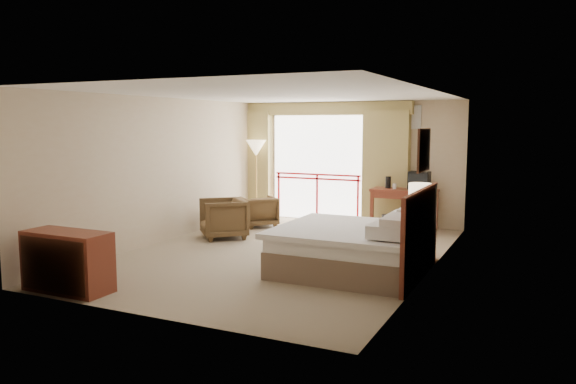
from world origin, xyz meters
The scene contains 29 objects.
floor centered at (0.00, 0.00, 0.00)m, with size 7.00×7.00×0.00m, color gray.
ceiling centered at (0.00, 0.00, 2.70)m, with size 7.00×7.00×0.00m, color white.
wall_back centered at (0.00, 3.50, 1.35)m, with size 5.00×5.00×0.00m, color #C6AF8C.
wall_front centered at (0.00, -3.50, 1.35)m, with size 5.00×5.00×0.00m, color #C6AF8C.
wall_left centered at (-2.50, 0.00, 1.35)m, with size 7.00×7.00×0.00m, color #C6AF8C.
wall_right centered at (2.50, 0.00, 1.35)m, with size 7.00×7.00×0.00m, color #C6AF8C.
balcony_door centered at (-0.80, 3.48, 1.20)m, with size 2.40×2.40×0.00m, color white.
balcony_railing centered at (-0.80, 3.46, 0.81)m, with size 2.09×0.03×1.02m.
curtain_left centered at (-2.45, 3.35, 1.25)m, with size 1.00×0.26×2.50m, color #99874E.
curtain_right centered at (0.85, 3.35, 1.25)m, with size 1.00×0.26×2.50m, color #99874E.
valance centered at (-0.80, 3.38, 2.55)m, with size 4.40×0.22×0.28m, color #99874E.
hvac_vent centered at (1.30, 3.47, 2.35)m, with size 0.50×0.04×0.50m, color silver.
bed centered at (1.50, -0.60, 0.38)m, with size 2.13×2.06×0.97m.
headboard centered at (2.46, -0.60, 0.65)m, with size 0.06×2.10×1.30m, color #5D2116.
framed_art centered at (2.47, -0.60, 1.85)m, with size 0.04×0.72×0.60m.
nightstand centered at (2.17, 0.58, 0.29)m, with size 0.41×0.49×0.59m, color #5D2116.
table_lamp centered at (2.17, 0.63, 1.09)m, with size 0.36×0.36×0.64m.
phone centered at (2.12, 0.43, 0.62)m, with size 0.16×0.13×0.07m, color black.
desk centered at (1.35, 3.07, 0.68)m, with size 1.33×0.64×0.87m.
tv centered at (1.65, 3.00, 1.05)m, with size 0.42×0.33×0.38m.
coffee_maker centered at (1.00, 3.01, 0.99)m, with size 0.12×0.12×0.25m, color black.
cup centered at (1.15, 2.96, 0.92)m, with size 0.08×0.08×0.11m, color white.
wastebasket centered at (1.06, 2.85, 0.16)m, with size 0.26×0.26×0.33m, color black.
armchair_far centered at (-1.60, 2.10, 0.00)m, with size 0.70×0.72×0.65m, color #47321C.
armchair_near centered at (-1.63, 0.71, 0.00)m, with size 0.83×0.85×0.77m, color #47321C.
side_table centered at (-1.90, 1.44, 0.41)m, with size 0.55×0.55×0.60m.
book centered at (-1.90, 1.44, 0.60)m, with size 0.16×0.21×0.02m, color white.
floor_lamp centered at (-2.19, 3.07, 1.58)m, with size 0.47×0.47×1.84m.
dresser centered at (-1.64, -3.16, 0.40)m, with size 1.21×0.51×0.81m.
Camera 1 is at (4.11, -8.47, 2.22)m, focal length 35.00 mm.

